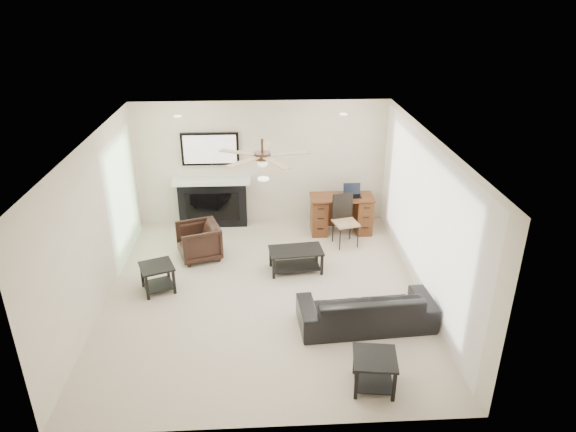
% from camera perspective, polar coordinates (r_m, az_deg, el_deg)
% --- Properties ---
extents(room_shell, '(5.50, 5.54, 2.52)m').
position_cam_1_polar(room_shell, '(7.62, -1.37, 2.61)').
color(room_shell, '#C1B09B').
rests_on(room_shell, ground).
extents(sofa, '(1.98, 0.89, 0.57)m').
position_cam_1_polar(sofa, '(7.53, 8.70, -10.08)').
color(sofa, black).
rests_on(sofa, ground).
extents(armchair, '(0.90, 0.88, 0.65)m').
position_cam_1_polar(armchair, '(9.29, -9.89, -2.79)').
color(armchair, black).
rests_on(armchair, ground).
extents(coffee_table, '(0.95, 0.59, 0.40)m').
position_cam_1_polar(coffee_table, '(8.81, 0.88, -4.91)').
color(coffee_table, black).
rests_on(coffee_table, ground).
extents(end_table_near, '(0.59, 0.59, 0.45)m').
position_cam_1_polar(end_table_near, '(6.57, 9.52, -16.70)').
color(end_table_near, black).
rests_on(end_table_near, ground).
extents(end_table_left, '(0.65, 0.65, 0.45)m').
position_cam_1_polar(end_table_left, '(8.51, -14.27, -6.67)').
color(end_table_left, black).
rests_on(end_table_left, ground).
extents(fireplace_unit, '(1.52, 0.34, 1.91)m').
position_cam_1_polar(fireplace_unit, '(10.26, -8.49, 3.85)').
color(fireplace_unit, black).
rests_on(fireplace_unit, ground).
extents(desk, '(1.22, 0.56, 0.76)m').
position_cam_1_polar(desk, '(10.13, 5.93, 0.19)').
color(desk, '#432010').
rests_on(desk, ground).
extents(desk_chair, '(0.51, 0.53, 0.97)m').
position_cam_1_polar(desk_chair, '(9.59, 6.44, -0.58)').
color(desk_chair, black).
rests_on(desk_chair, ground).
extents(laptop, '(0.33, 0.24, 0.23)m').
position_cam_1_polar(laptop, '(9.95, 7.20, 2.77)').
color(laptop, black).
rests_on(laptop, desk).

